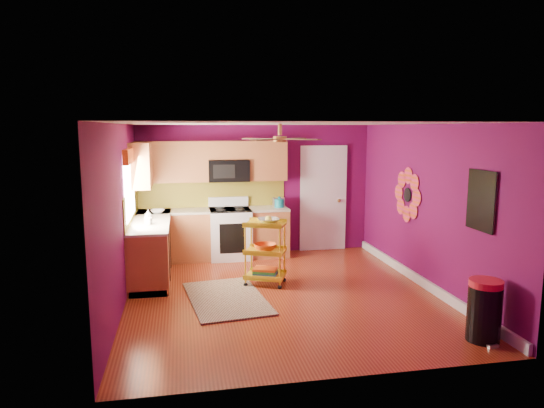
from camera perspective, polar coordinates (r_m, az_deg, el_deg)
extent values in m
plane|color=maroon|center=(7.32, 1.22, -10.54)|extent=(5.00, 5.00, 0.00)
cube|color=#610B47|center=(9.44, -1.89, 1.69)|extent=(4.50, 0.04, 2.50)
cube|color=#610B47|center=(4.64, 7.68, -6.02)|extent=(4.50, 0.04, 2.50)
cube|color=#610B47|center=(6.90, -17.35, -1.40)|extent=(0.04, 5.00, 2.50)
cube|color=#610B47|center=(7.78, 17.69, -0.29)|extent=(0.04, 5.00, 2.50)
cube|color=silver|center=(6.90, 1.29, 9.43)|extent=(4.50, 5.00, 0.04)
cube|color=white|center=(8.03, 17.09, -8.63)|extent=(0.05, 4.90, 0.14)
cube|color=brown|center=(8.36, -14.00, -5.11)|extent=(0.60, 2.30, 0.90)
cube|color=brown|center=(9.19, -6.83, -3.63)|extent=(2.80, 0.60, 0.90)
cube|color=beige|center=(8.26, -14.12, -1.94)|extent=(0.63, 2.30, 0.04)
cube|color=beige|center=(9.10, -6.89, -0.74)|extent=(2.80, 0.63, 0.04)
cube|color=black|center=(8.46, -13.90, -7.74)|extent=(0.54, 2.30, 0.10)
cube|color=black|center=(9.28, -6.79, -6.04)|extent=(2.80, 0.54, 0.10)
cube|color=white|center=(9.18, -4.95, -3.55)|extent=(0.76, 0.66, 0.92)
cube|color=black|center=(9.09, -4.99, -0.69)|extent=(0.76, 0.62, 0.03)
cube|color=white|center=(9.35, -5.17, 0.29)|extent=(0.76, 0.06, 0.18)
cube|color=black|center=(8.87, -4.73, -4.06)|extent=(0.45, 0.02, 0.55)
cube|color=brown|center=(9.11, -11.72, 4.88)|extent=(1.32, 0.33, 0.75)
cube|color=brown|center=(9.25, -0.58, 5.13)|extent=(0.72, 0.33, 0.75)
cube|color=brown|center=(9.14, -5.19, 6.33)|extent=(0.76, 0.33, 0.34)
cube|color=brown|center=(8.65, -15.06, 4.56)|extent=(0.33, 1.30, 0.75)
cube|color=black|center=(9.13, -5.13, 3.94)|extent=(0.76, 0.38, 0.40)
cube|color=olive|center=(9.34, -7.04, 1.21)|extent=(2.80, 0.01, 0.51)
cube|color=olive|center=(8.24, -16.21, -0.11)|extent=(0.01, 2.30, 0.51)
cube|color=white|center=(7.89, -16.45, 2.10)|extent=(0.03, 1.20, 1.00)
cube|color=#DE5113|center=(7.85, -16.38, 5.51)|extent=(0.08, 1.35, 0.22)
cube|color=white|center=(9.74, 6.01, 0.54)|extent=(0.85, 0.04, 2.05)
cube|color=white|center=(9.72, 6.05, 0.52)|extent=(0.95, 0.02, 2.15)
sphere|color=#BF8C3F|center=(9.79, 7.90, 0.39)|extent=(0.07, 0.07, 0.07)
cylinder|color=black|center=(8.28, 15.64, 1.04)|extent=(0.01, 0.24, 0.24)
cube|color=teal|center=(6.54, 23.45, 0.37)|extent=(0.03, 0.52, 0.72)
cube|color=black|center=(6.53, 23.34, 0.37)|extent=(0.01, 0.56, 0.76)
cylinder|color=#BF8C3F|center=(7.10, 0.94, 8.77)|extent=(0.06, 0.06, 0.16)
cylinder|color=#BF8C3F|center=(7.10, 0.94, 7.64)|extent=(0.20, 0.20, 0.08)
cube|color=#4C2D19|center=(7.42, 2.57, 7.69)|extent=(0.47, 0.47, 0.01)
cube|color=#4C2D19|center=(7.31, -1.57, 7.68)|extent=(0.47, 0.47, 0.01)
cube|color=#4C2D19|center=(6.78, -0.84, 7.58)|extent=(0.47, 0.47, 0.01)
cube|color=#4C2D19|center=(6.90, 3.61, 7.59)|extent=(0.47, 0.47, 0.01)
cube|color=black|center=(7.15, -5.39, -10.95)|extent=(1.24, 1.80, 0.02)
cylinder|color=gold|center=(7.49, -3.16, -5.97)|extent=(0.03, 0.03, 0.94)
cylinder|color=gold|center=(7.38, 0.93, -6.20)|extent=(0.03, 0.03, 0.94)
cylinder|color=gold|center=(7.85, -2.44, -5.28)|extent=(0.03, 0.03, 0.94)
cylinder|color=gold|center=(7.73, 1.47, -5.49)|extent=(0.03, 0.03, 0.94)
sphere|color=black|center=(7.63, -3.13, -9.46)|extent=(0.07, 0.07, 0.07)
sphere|color=black|center=(7.52, 0.92, -9.74)|extent=(0.07, 0.07, 0.07)
sphere|color=black|center=(7.98, -2.42, -8.63)|extent=(0.07, 0.07, 0.07)
sphere|color=black|center=(7.87, 1.45, -8.88)|extent=(0.07, 0.07, 0.07)
cube|color=gold|center=(7.51, -0.82, -2.42)|extent=(0.73, 0.64, 0.03)
cube|color=gold|center=(7.60, -0.81, -5.61)|extent=(0.73, 0.64, 0.03)
cube|color=gold|center=(7.71, -0.80, -8.47)|extent=(0.73, 0.64, 0.03)
imported|color=beige|center=(7.48, -0.41, -2.01)|extent=(0.44, 0.44, 0.08)
sphere|color=yellow|center=(7.48, -0.41, -1.82)|extent=(0.11, 0.11, 0.11)
imported|color=#DE5113|center=(7.59, -0.81, -5.09)|extent=(0.45, 0.45, 0.11)
cube|color=navy|center=(7.70, -0.80, -8.20)|extent=(0.43, 0.38, 0.04)
cube|color=#267233|center=(7.69, -0.80, -7.90)|extent=(0.43, 0.38, 0.04)
cube|color=#DE5113|center=(7.68, -0.81, -7.64)|extent=(0.43, 0.38, 0.03)
cylinder|color=black|center=(6.22, 23.67, -11.72)|extent=(0.42, 0.42, 0.65)
cylinder|color=red|center=(6.11, 23.89, -8.53)|extent=(0.38, 0.38, 0.08)
cube|color=beige|center=(6.19, 24.51, -14.95)|extent=(0.14, 0.08, 0.03)
cylinder|color=teal|center=(9.25, 0.85, 0.11)|extent=(0.18, 0.18, 0.16)
sphere|color=teal|center=(9.23, 0.85, 0.72)|extent=(0.06, 0.06, 0.06)
cube|color=beige|center=(9.31, 0.77, 0.23)|extent=(0.22, 0.15, 0.18)
imported|color=#EA3F72|center=(7.82, -14.44, -1.70)|extent=(0.09, 0.09, 0.19)
imported|color=white|center=(8.33, -14.36, -1.19)|extent=(0.12, 0.12, 0.15)
imported|color=white|center=(8.86, -13.32, -0.85)|extent=(0.24, 0.24, 0.06)
imported|color=white|center=(7.92, -14.31, -1.91)|extent=(0.12, 0.12, 0.09)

